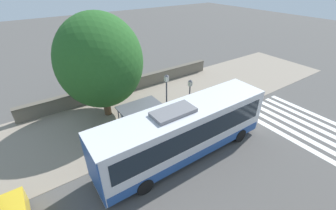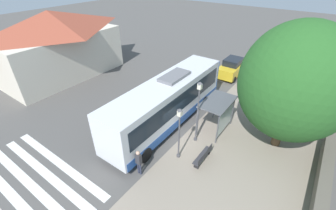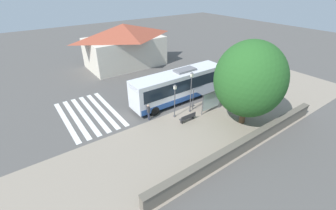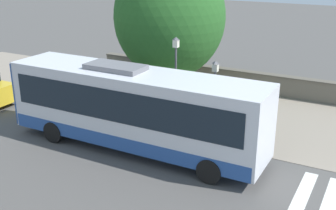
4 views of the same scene
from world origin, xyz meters
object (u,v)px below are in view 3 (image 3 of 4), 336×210
at_px(bus, 179,85).
at_px(bus_shelter, 208,92).
at_px(bench, 188,117).
at_px(pedestrian, 148,111).
at_px(street_lamp_near, 175,98).
at_px(parked_car_behind_bus, 243,75).
at_px(shade_tree, 250,79).
at_px(street_lamp_far, 191,89).

relative_size(bus, bus_shelter, 3.95).
relative_size(bus_shelter, bench, 1.59).
distance_m(pedestrian, bench, 4.05).
bearing_deg(bus, pedestrian, 107.45).
height_order(bus_shelter, street_lamp_near, street_lamp_near).
bearing_deg(street_lamp_near, bus, -43.96).
height_order(street_lamp_near, parked_car_behind_bus, street_lamp_near).
relative_size(pedestrian, shade_tree, 0.22).
relative_size(shade_tree, parked_car_behind_bus, 2.00).
bearing_deg(bus, shade_tree, -163.22).
bearing_deg(bus_shelter, parked_car_behind_bus, -73.88).
bearing_deg(bench, pedestrian, 49.52).
bearing_deg(street_lamp_far, bus, -11.78).
distance_m(bus_shelter, bench, 3.79).
bearing_deg(parked_car_behind_bus, bus, 86.24).
bearing_deg(street_lamp_far, street_lamp_near, 87.25).
bearing_deg(parked_car_behind_bus, street_lamp_near, 98.33).
height_order(bus, parked_car_behind_bus, bus).
bearing_deg(bench, street_lamp_near, 20.60).
distance_m(bus, pedestrian, 5.45).
relative_size(pedestrian, street_lamp_near, 0.48).
height_order(pedestrian, bench, pedestrian).
bearing_deg(parked_car_behind_bus, pedestrian, 93.12).
bearing_deg(pedestrian, shade_tree, -128.72).
bearing_deg(pedestrian, parked_car_behind_bus, -86.88).
height_order(shade_tree, parked_car_behind_bus, shade_tree).
xyz_separation_m(pedestrian, parked_car_behind_bus, (0.88, -16.20, -0.11)).
bearing_deg(parked_car_behind_bus, shade_tree, 127.81).
bearing_deg(bench, parked_car_behind_bus, -75.16).
bearing_deg(street_lamp_far, bench, 132.79).
distance_m(street_lamp_near, parked_car_behind_bus, 13.91).
distance_m(bus, street_lamp_near, 3.81).
bearing_deg(shade_tree, street_lamp_near, 45.58).
xyz_separation_m(shade_tree, parked_car_behind_bus, (6.82, -8.79, -3.77)).
relative_size(street_lamp_near, street_lamp_far, 0.81).
bearing_deg(shade_tree, bench, 52.56).
bearing_deg(shade_tree, bus_shelter, 13.95).
height_order(bus, pedestrian, bus).
bearing_deg(bench, bus, -26.29).
distance_m(pedestrian, street_lamp_far, 4.98).
relative_size(bus_shelter, parked_car_behind_bus, 0.71).
bearing_deg(street_lamp_far, shade_tree, -148.71).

